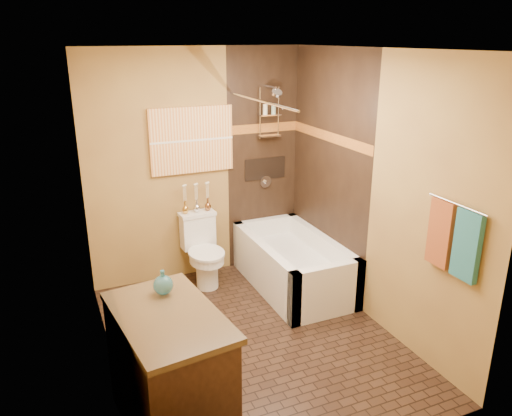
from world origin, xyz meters
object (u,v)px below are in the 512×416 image
vanity (170,372)px  sunset_painting (192,140)px  toilet (203,250)px  bathtub (293,268)px

vanity → sunset_painting: bearing=61.9°
toilet → vanity: size_ratio=0.72×
bathtub → vanity: (-1.72, -1.50, 0.23)m
sunset_painting → toilet: bearing=-90.0°
bathtub → vanity: bearing=-138.9°
sunset_painting → bathtub: (0.86, -0.73, -1.33)m
bathtub → toilet: size_ratio=1.95×
sunset_painting → toilet: sunset_painting is taller
sunset_painting → vanity: bearing=-111.3°
toilet → vanity: 2.15m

